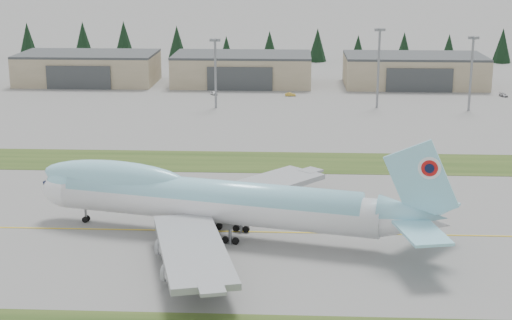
# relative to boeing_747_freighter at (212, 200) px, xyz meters

# --- Properties ---
(ground) EXTENTS (7000.00, 7000.00, 0.00)m
(ground) POSITION_rel_boeing_747_freighter_xyz_m (9.92, 1.90, -6.22)
(ground) COLOR slate
(ground) RESTS_ON ground
(grass_strip_far) EXTENTS (400.00, 18.00, 0.08)m
(grass_strip_far) POSITION_rel_boeing_747_freighter_xyz_m (9.92, 46.90, -6.22)
(grass_strip_far) COLOR #294318
(grass_strip_far) RESTS_ON ground
(taxiway_line_main) EXTENTS (400.00, 0.40, 0.02)m
(taxiway_line_main) POSITION_rel_boeing_747_freighter_xyz_m (9.92, 1.90, -6.22)
(taxiway_line_main) COLOR gold
(taxiway_line_main) RESTS_ON ground
(boeing_747_freighter) EXTENTS (71.78, 60.07, 18.86)m
(boeing_747_freighter) POSITION_rel_boeing_747_freighter_xyz_m (0.00, 0.00, 0.00)
(boeing_747_freighter) COLOR white
(boeing_747_freighter) RESTS_ON ground
(hangar_left) EXTENTS (48.00, 26.60, 10.80)m
(hangar_left) POSITION_rel_boeing_747_freighter_xyz_m (-60.08, 151.80, -0.83)
(hangar_left) COLOR gray
(hangar_left) RESTS_ON ground
(hangar_center) EXTENTS (48.00, 26.60, 10.80)m
(hangar_center) POSITION_rel_boeing_747_freighter_xyz_m (-5.08, 151.80, -0.83)
(hangar_center) COLOR gray
(hangar_center) RESTS_ON ground
(hangar_right) EXTENTS (48.00, 26.60, 10.80)m
(hangar_right) POSITION_rel_boeing_747_freighter_xyz_m (54.92, 151.80, -0.83)
(hangar_right) COLOR gray
(hangar_right) RESTS_ON ground
(floodlight_masts) EXTENTS (194.40, 7.75, 23.65)m
(floodlight_masts) POSITION_rel_boeing_747_freighter_xyz_m (23.36, 110.37, 9.37)
(floodlight_masts) COLOR gray
(floodlight_masts) RESTS_ON ground
(service_vehicle_a) EXTENTS (3.07, 3.78, 1.21)m
(service_vehicle_a) POSITION_rel_boeing_747_freighter_xyz_m (-13.10, 130.42, -6.22)
(service_vehicle_a) COLOR silver
(service_vehicle_a) RESTS_ON ground
(service_vehicle_b) EXTENTS (3.48, 1.24, 1.15)m
(service_vehicle_b) POSITION_rel_boeing_747_freighter_xyz_m (12.06, 129.22, -6.22)
(service_vehicle_b) COLOR gold
(service_vehicle_b) RESTS_ON ground
(service_vehicle_c) EXTENTS (2.46, 4.20, 1.14)m
(service_vehicle_c) POSITION_rel_boeing_747_freighter_xyz_m (81.11, 131.88, -6.22)
(service_vehicle_c) COLOR #A8A7AC
(service_vehicle_c) RESTS_ON ground
(conifer_belt) EXTENTS (268.77, 12.94, 16.76)m
(conifer_belt) POSITION_rel_boeing_747_freighter_xyz_m (5.92, 213.75, 1.07)
(conifer_belt) COLOR black
(conifer_belt) RESTS_ON ground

